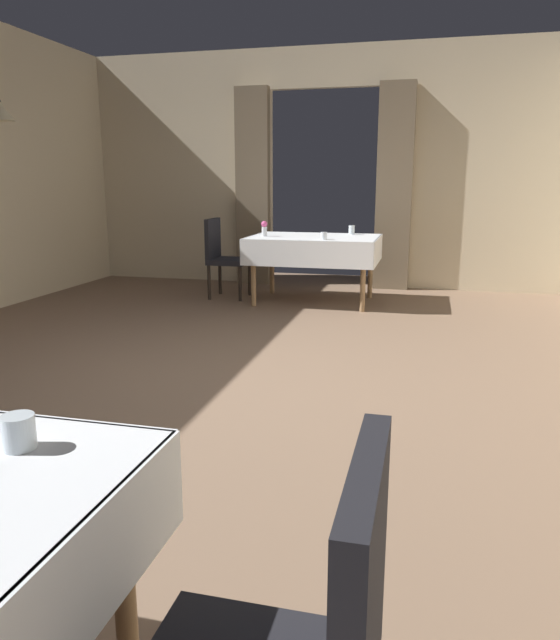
{
  "coord_description": "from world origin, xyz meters",
  "views": [
    {
      "loc": [
        1.37,
        -3.68,
        1.36
      ],
      "look_at": [
        0.41,
        0.21,
        0.42
      ],
      "focal_mm": 33.48,
      "sensor_mm": 36.0,
      "label": 1
    }
  ],
  "objects_px": {
    "dining_table_mid": "(314,244)",
    "glass_near_d": "(19,432)",
    "chair_mid_left": "(223,254)",
    "glass_mid_b": "(324,236)",
    "glass_mid_c": "(352,230)",
    "flower_vase_mid": "(264,228)"
  },
  "relations": [
    {
      "from": "dining_table_mid",
      "to": "glass_mid_b",
      "type": "distance_m",
      "value": 0.42
    },
    {
      "from": "dining_table_mid",
      "to": "flower_vase_mid",
      "type": "bearing_deg",
      "value": -167.99
    },
    {
      "from": "chair_mid_left",
      "to": "glass_mid_c",
      "type": "height_order",
      "value": "chair_mid_left"
    },
    {
      "from": "glass_near_d",
      "to": "glass_mid_b",
      "type": "xyz_separation_m",
      "value": [
        -0.19,
        5.19,
        -0.0
      ]
    },
    {
      "from": "glass_near_d",
      "to": "glass_mid_c",
      "type": "bearing_deg",
      "value": 89.83
    },
    {
      "from": "flower_vase_mid",
      "to": "dining_table_mid",
      "type": "bearing_deg",
      "value": 12.01
    },
    {
      "from": "chair_mid_left",
      "to": "glass_near_d",
      "type": "height_order",
      "value": "chair_mid_left"
    },
    {
      "from": "glass_near_d",
      "to": "flower_vase_mid",
      "type": "height_order",
      "value": "flower_vase_mid"
    },
    {
      "from": "glass_near_d",
      "to": "glass_mid_b",
      "type": "height_order",
      "value": "same"
    },
    {
      "from": "glass_mid_b",
      "to": "glass_mid_c",
      "type": "distance_m",
      "value": 0.75
    },
    {
      "from": "dining_table_mid",
      "to": "flower_vase_mid",
      "type": "distance_m",
      "value": 0.59
    },
    {
      "from": "dining_table_mid",
      "to": "chair_mid_left",
      "type": "xyz_separation_m",
      "value": [
        -1.1,
        0.02,
        -0.14
      ]
    },
    {
      "from": "dining_table_mid",
      "to": "glass_mid_c",
      "type": "distance_m",
      "value": 0.54
    },
    {
      "from": "dining_table_mid",
      "to": "glass_near_d",
      "type": "relative_size",
      "value": 17.63
    },
    {
      "from": "chair_mid_left",
      "to": "glass_near_d",
      "type": "distance_m",
      "value": 5.76
    },
    {
      "from": "dining_table_mid",
      "to": "glass_near_d",
      "type": "distance_m",
      "value": 5.56
    },
    {
      "from": "dining_table_mid",
      "to": "glass_mid_c",
      "type": "relative_size",
      "value": 13.79
    },
    {
      "from": "glass_mid_b",
      "to": "glass_mid_c",
      "type": "bearing_deg",
      "value": 74.31
    },
    {
      "from": "flower_vase_mid",
      "to": "glass_mid_c",
      "type": "distance_m",
      "value": 1.04
    },
    {
      "from": "chair_mid_left",
      "to": "glass_mid_b",
      "type": "distance_m",
      "value": 1.36
    },
    {
      "from": "dining_table_mid",
      "to": "flower_vase_mid",
      "type": "xyz_separation_m",
      "value": [
        -0.55,
        -0.12,
        0.18
      ]
    },
    {
      "from": "flower_vase_mid",
      "to": "glass_mid_c",
      "type": "bearing_deg",
      "value": 27.61
    }
  ]
}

